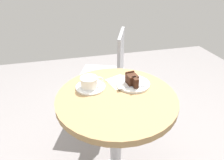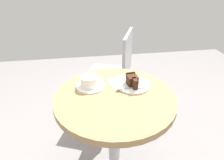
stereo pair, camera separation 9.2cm
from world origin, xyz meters
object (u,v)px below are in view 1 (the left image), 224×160
cake_plate (133,84)px  napkin (119,82)px  fork (128,87)px  teaspoon (93,81)px  coffee_cup (90,82)px  cafe_chair (110,69)px  cake_slice (132,79)px  saucer (91,87)px

cake_plate → napkin: bearing=145.7°
fork → napkin: size_ratio=0.90×
teaspoon → fork: (0.18, -0.12, 0.00)m
coffee_cup → cafe_chair: size_ratio=0.15×
cafe_chair → fork: bearing=17.5°
coffee_cup → cake_plate: coffee_cup is taller
cake_plate → cake_slice: size_ratio=1.94×
coffee_cup → cafe_chair: bearing=66.3°
saucer → cake_plate: bearing=-6.2°
fork → coffee_cup: bearing=-12.7°
saucer → cafe_chair: (0.25, 0.57, -0.20)m
fork → napkin: fork is taller
napkin → coffee_cup: bearing=-172.5°
saucer → napkin: saucer is taller
cake_plate → cake_slice: cake_slice is taller
saucer → fork: bearing=-19.8°
cafe_chair → saucer: bearing=-1.7°
napkin → fork: bearing=-74.8°
saucer → coffee_cup: size_ratio=1.28×
cake_slice → napkin: 0.09m
teaspoon → cake_plate: teaspoon is taller
cake_plate → napkin: cake_plate is taller
coffee_cup → fork: (0.21, -0.07, -0.03)m
saucer → cake_slice: cake_slice is taller
cake_slice → fork: 0.06m
saucer → coffee_cup: (-0.00, -0.00, 0.04)m
cake_plate → cake_slice: (-0.01, -0.01, 0.03)m
teaspoon → cake_slice: (0.21, -0.08, 0.03)m
cake_plate → cafe_chair: bearing=89.5°
fork → cake_slice: bearing=-127.5°
cafe_chair → teaspoon: bearing=-1.4°
cake_plate → fork: (-0.04, -0.05, 0.01)m
napkin → cafe_chair: bearing=82.5°
saucer → cake_slice: bearing=-8.8°
coffee_cup → fork: bearing=-18.4°
coffee_cup → teaspoon: (0.03, 0.05, -0.03)m
coffee_cup → teaspoon: bearing=60.9°
coffee_cup → napkin: (0.18, 0.02, -0.04)m
teaspoon → cake_slice: 0.23m
cake_plate → napkin: size_ratio=1.12×
cake_plate → saucer: bearing=173.8°
cake_plate → teaspoon: bearing=161.8°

